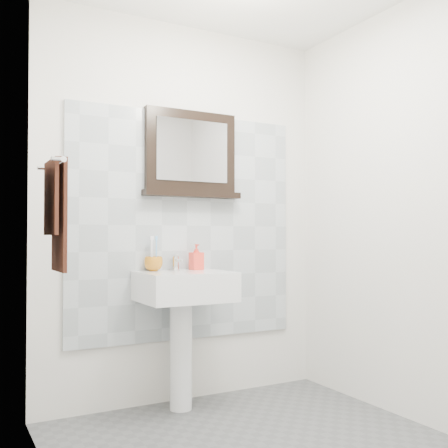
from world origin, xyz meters
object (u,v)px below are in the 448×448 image
Objects in this scene: hand_towel at (56,207)px; toothbrush_cup at (154,264)px; pedestal_sink at (184,301)px; soap_dispenser at (196,257)px; framed_mirror at (191,156)px.

toothbrush_cup is at bearing 33.40° from hand_towel.
pedestal_sink is 5.71× the size of soap_dispenser.
hand_towel is at bearing -152.81° from framed_mirror.
toothbrush_cup is 0.88m from hand_towel.
soap_dispenser is (0.15, 0.13, 0.27)m from pedestal_sink.
soap_dispenser is 0.31× the size of hand_towel.
soap_dispenser is at bearing 24.18° from hand_towel.
toothbrush_cup is 0.76m from framed_mirror.
soap_dispenser is 0.25× the size of framed_mirror.
toothbrush_cup is at bearing 174.11° from soap_dispenser.
framed_mirror reaches higher than pedestal_sink.
framed_mirror is at bearing 27.19° from hand_towel.
hand_towel reaches higher than toothbrush_cup.
toothbrush_cup is 0.69× the size of soap_dispenser.
pedestal_sink is at bearing 20.36° from hand_towel.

